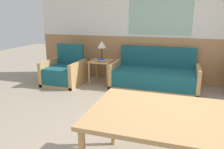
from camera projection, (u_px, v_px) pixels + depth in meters
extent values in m
plane|color=gray|center=(169.00, 139.00, 2.90)|extent=(16.00, 16.00, 0.00)
cube|color=#AD7A4C|center=(178.00, 61.00, 5.18)|extent=(7.20, 0.06, 1.09)
cube|color=silver|center=(182.00, 1.00, 4.82)|extent=(7.20, 0.06, 1.61)
cube|color=white|center=(160.00, 9.00, 4.97)|extent=(1.54, 0.01, 1.23)
cube|color=#99BCA8|center=(160.00, 9.00, 4.96)|extent=(1.46, 0.02, 1.15)
cube|color=tan|center=(154.00, 86.00, 4.97)|extent=(1.91, 0.88, 0.06)
cube|color=#195660|center=(154.00, 78.00, 4.90)|extent=(1.75, 0.80, 0.35)
cube|color=#195660|center=(157.00, 57.00, 5.17)|extent=(1.75, 0.10, 0.47)
cube|color=tan|center=(115.00, 73.00, 5.18)|extent=(0.08, 0.88, 0.55)
cube|color=tan|center=(197.00, 79.00, 4.64)|extent=(0.08, 0.88, 0.55)
cube|color=tan|center=(64.00, 82.00, 5.26)|extent=(0.84, 0.84, 0.06)
cube|color=#195660|center=(63.00, 74.00, 5.18)|extent=(0.68, 0.76, 0.36)
cube|color=#195660|center=(70.00, 54.00, 5.43)|extent=(0.68, 0.10, 0.49)
cube|color=tan|center=(50.00, 71.00, 5.30)|extent=(0.08, 0.84, 0.56)
cube|color=tan|center=(78.00, 74.00, 5.08)|extent=(0.08, 0.84, 0.56)
cube|color=tan|center=(101.00, 61.00, 5.20)|extent=(0.52, 0.52, 0.03)
cylinder|color=tan|center=(89.00, 74.00, 5.13)|extent=(0.04, 0.04, 0.52)
cylinder|color=tan|center=(107.00, 75.00, 5.00)|extent=(0.04, 0.04, 0.52)
cylinder|color=tan|center=(96.00, 69.00, 5.55)|extent=(0.04, 0.04, 0.52)
cylinder|color=tan|center=(113.00, 71.00, 5.42)|extent=(0.04, 0.04, 0.52)
cylinder|color=black|center=(102.00, 59.00, 5.28)|extent=(0.15, 0.15, 0.02)
cylinder|color=black|center=(102.00, 53.00, 5.25)|extent=(0.02, 0.02, 0.27)
cone|color=silver|center=(102.00, 44.00, 5.19)|extent=(0.21, 0.21, 0.17)
cube|color=#B22823|center=(101.00, 61.00, 5.11)|extent=(0.20, 0.16, 0.02)
cube|color=white|center=(102.00, 60.00, 5.10)|extent=(0.22, 0.18, 0.03)
cube|color=#234799|center=(101.00, 59.00, 5.08)|extent=(0.16, 0.16, 0.02)
cube|color=tan|center=(203.00, 120.00, 1.92)|extent=(2.05, 1.01, 0.04)
cylinder|color=tan|center=(113.00, 119.00, 2.71)|extent=(0.06, 0.06, 0.69)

